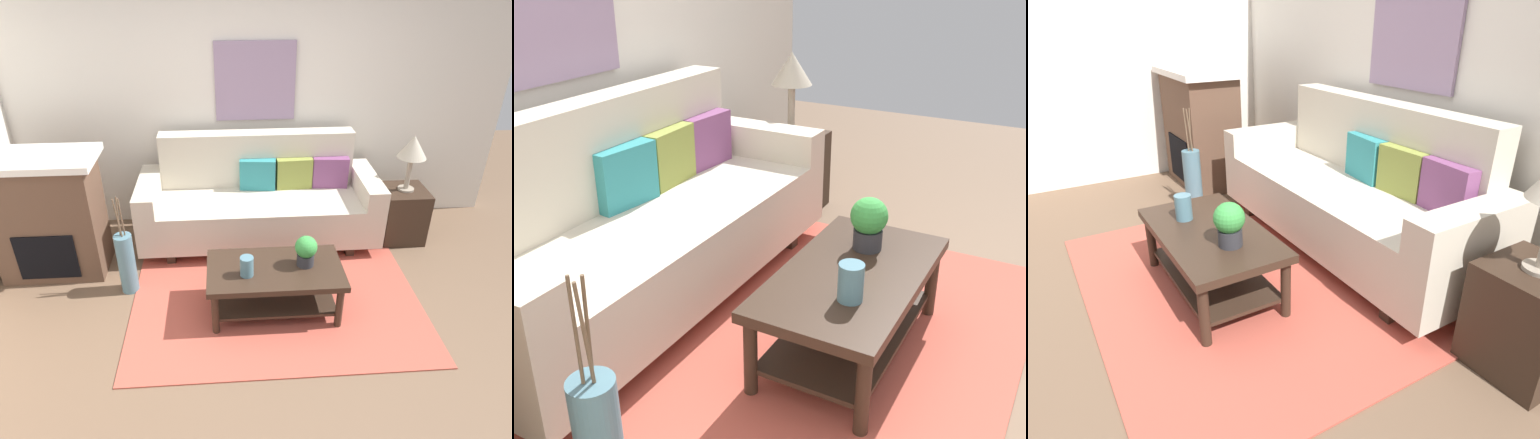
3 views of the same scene
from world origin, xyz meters
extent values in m
plane|color=brown|center=(0.00, 0.00, 0.00)|extent=(9.11, 9.11, 0.00)
cube|color=silver|center=(0.00, 2.00, 1.35)|extent=(5.11, 0.10, 2.70)
cube|color=#B24C3D|center=(0.00, 0.50, 0.01)|extent=(2.47, 1.87, 0.01)
cube|color=beige|center=(-0.07, 1.40, 0.32)|extent=(1.96, 0.84, 0.40)
cube|color=beige|center=(-0.07, 1.72, 0.80)|extent=(1.96, 0.20, 0.56)
cube|color=beige|center=(-1.16, 1.40, 0.42)|extent=(0.20, 0.84, 0.60)
cube|color=beige|center=(1.01, 1.40, 0.42)|extent=(0.20, 0.84, 0.60)
cube|color=#332319|center=(-0.96, 1.40, 0.06)|extent=(0.08, 0.74, 0.12)
cube|color=#332319|center=(0.81, 1.40, 0.06)|extent=(0.08, 0.74, 0.12)
cube|color=teal|center=(-0.07, 1.59, 0.68)|extent=(0.37, 0.16, 0.32)
cube|color=olive|center=(0.30, 1.59, 0.68)|extent=(0.36, 0.14, 0.32)
cube|color=#7A4270|center=(0.67, 1.59, 0.68)|extent=(0.37, 0.15, 0.32)
cube|color=#332319|center=(-0.03, 0.32, 0.41)|extent=(1.10, 0.60, 0.05)
cube|color=#332319|center=(-0.03, 0.32, 0.12)|extent=(0.98, 0.50, 0.02)
cylinder|color=#332319|center=(-0.52, 0.07, 0.19)|extent=(0.06, 0.06, 0.38)
cylinder|color=#332319|center=(0.46, 0.07, 0.19)|extent=(0.06, 0.06, 0.38)
cylinder|color=#332319|center=(-0.52, 0.57, 0.19)|extent=(0.06, 0.06, 0.38)
cylinder|color=#332319|center=(0.46, 0.57, 0.19)|extent=(0.06, 0.06, 0.38)
cylinder|color=slate|center=(-0.26, 0.24, 0.51)|extent=(0.11, 0.11, 0.17)
cylinder|color=#2D2D33|center=(0.22, 0.35, 0.48)|extent=(0.14, 0.14, 0.10)
sphere|color=green|center=(0.22, 0.35, 0.60)|extent=(0.18, 0.18, 0.18)
cube|color=#332319|center=(1.41, 1.37, 0.28)|extent=(0.44, 0.44, 0.56)
cylinder|color=gray|center=(1.41, 1.37, 0.57)|extent=(0.16, 0.16, 0.02)
cylinder|color=gray|center=(1.41, 1.37, 0.74)|extent=(0.05, 0.05, 0.35)
cone|color=#B2A893|center=(1.41, 1.37, 1.02)|extent=(0.28, 0.28, 0.22)
cube|color=brown|center=(-2.00, 1.05, 0.55)|extent=(0.90, 0.50, 1.10)
cube|color=black|center=(-2.00, 0.79, 0.30)|extent=(0.52, 0.02, 0.44)
cube|color=silver|center=(-2.00, 1.05, 1.13)|extent=(1.02, 0.58, 0.06)
cylinder|color=slate|center=(-1.29, 0.67, 0.29)|extent=(0.15, 0.15, 0.57)
cylinder|color=brown|center=(-1.27, 0.67, 0.75)|extent=(0.02, 0.03, 0.36)
cylinder|color=brown|center=(-1.30, 0.69, 0.75)|extent=(0.02, 0.02, 0.36)
cylinder|color=brown|center=(-1.30, 0.65, 0.75)|extent=(0.04, 0.02, 0.36)
cube|color=gray|center=(-0.07, 1.93, 1.53)|extent=(0.80, 0.03, 0.77)
camera|label=1|loc=(-0.40, -2.67, 2.64)|focal=32.26mm
camera|label=2|loc=(-2.30, -0.50, 1.75)|focal=42.42mm
camera|label=3|loc=(2.30, -0.55, 1.63)|focal=31.10mm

